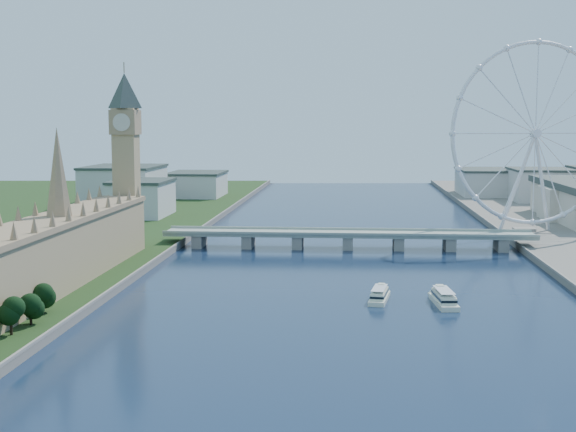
# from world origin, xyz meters

# --- Properties ---
(parliament_range) EXTENTS (24.00, 200.00, 70.00)m
(parliament_range) POSITION_xyz_m (-128.00, 170.00, 18.48)
(parliament_range) COLOR tan
(parliament_range) RESTS_ON ground
(big_ben) EXTENTS (20.02, 20.02, 110.00)m
(big_ben) POSITION_xyz_m (-128.00, 278.00, 66.57)
(big_ben) COLOR tan
(big_ben) RESTS_ON ground
(westminster_bridge) EXTENTS (220.00, 22.00, 9.50)m
(westminster_bridge) POSITION_xyz_m (0.00, 300.00, 6.63)
(westminster_bridge) COLOR gray
(westminster_bridge) RESTS_ON ground
(london_eye) EXTENTS (113.60, 39.12, 124.30)m
(london_eye) POSITION_xyz_m (119.98, 355.08, 67.52)
(london_eye) COLOR silver
(london_eye) RESTS_ON ground
(city_skyline) EXTENTS (505.00, 280.00, 32.00)m
(city_skyline) POSITION_xyz_m (39.22, 560.08, 16.96)
(city_skyline) COLOR beige
(city_skyline) RESTS_ON ground
(tour_boat_near) EXTENTS (11.06, 28.36, 6.08)m
(tour_boat_near) POSITION_xyz_m (14.19, 158.05, 0.00)
(tour_boat_near) COLOR beige
(tour_boat_near) RESTS_ON ground
(tour_boat_far) EXTENTS (10.72, 31.14, 6.75)m
(tour_boat_far) POSITION_xyz_m (40.48, 152.61, 0.00)
(tour_boat_far) COLOR beige
(tour_boat_far) RESTS_ON ground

